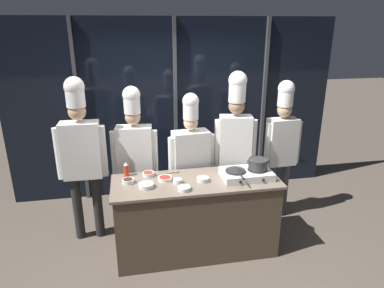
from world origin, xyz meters
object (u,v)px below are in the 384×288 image
portable_stove (246,174)px  stock_pot (258,164)px  prep_bowl_onion (177,181)px  chef_head (81,149)px  prep_bowl_chili_flakes (148,174)px  chef_line (191,155)px  serving_spoon_slotted (174,172)px  prep_bowl_chicken (146,185)px  prep_bowl_bell_pepper (165,178)px  squeeze_bottle_chili (126,169)px  chef_pastry (235,138)px  prep_bowl_soy_glaze (128,181)px  prep_bowl_bean_sprouts (184,188)px  prep_bowl_shrimp (203,179)px  chef_apprentice (282,139)px  chef_sous (135,151)px  frying_pan (236,169)px

portable_stove → stock_pot: size_ratio=2.31×
prep_bowl_onion → chef_head: (-1.06, 0.57, 0.24)m
prep_bowl_chili_flakes → chef_line: chef_line is taller
portable_stove → serving_spoon_slotted: 0.85m
portable_stove → prep_bowl_chicken: 1.15m
stock_pot → prep_bowl_bell_pepper: stock_pot is taller
portable_stove → chef_head: chef_head is taller
squeeze_bottle_chili → chef_pastry: bearing=10.1°
prep_bowl_soy_glaze → prep_bowl_bean_sprouts: bearing=-25.9°
prep_bowl_shrimp → prep_bowl_bell_pepper: bearing=165.9°
squeeze_bottle_chili → prep_bowl_bell_pepper: size_ratio=1.07×
squeeze_bottle_chili → serving_spoon_slotted: size_ratio=0.80×
prep_bowl_shrimp → prep_bowl_soy_glaze: prep_bowl_soy_glaze is taller
prep_bowl_soy_glaze → chef_apprentice: (2.03, 0.51, 0.19)m
prep_bowl_shrimp → chef_head: (-1.35, 0.56, 0.25)m
chef_sous → chef_pastry: chef_pastry is taller
squeeze_bottle_chili → chef_head: (-0.51, 0.26, 0.19)m
frying_pan → chef_apprentice: bearing=36.5°
prep_bowl_onion → chef_sous: (-0.44, 0.65, 0.14)m
frying_pan → chef_head: 1.83m
prep_bowl_bell_pepper → chef_line: (0.38, 0.45, 0.08)m
prep_bowl_shrimp → serving_spoon_slotted: bearing=135.2°
frying_pan → serving_spoon_slotted: frying_pan is taller
prep_bowl_bell_pepper → chef_apprentice: 1.71m
prep_bowl_chicken → prep_bowl_chili_flakes: bearing=81.5°
prep_bowl_bell_pepper → chef_head: (-0.94, 0.46, 0.25)m
chef_line → chef_head: bearing=-6.6°
serving_spoon_slotted → chef_line: size_ratio=0.12×
chef_line → chef_pastry: size_ratio=0.88×
chef_pastry → chef_head: bearing=10.7°
prep_bowl_bell_pepper → prep_bowl_chili_flakes: bearing=139.8°
prep_bowl_onion → chef_head: size_ratio=0.05×
stock_pot → prep_bowl_chili_flakes: bearing=168.6°
prep_bowl_shrimp → prep_bowl_bell_pepper: 0.43m
prep_bowl_bell_pepper → chef_head: chef_head is taller
prep_bowl_bean_sprouts → chef_sous: chef_sous is taller
prep_bowl_shrimp → serving_spoon_slotted: 0.41m
prep_bowl_bell_pepper → prep_bowl_chicken: bearing=-146.6°
frying_pan → chef_head: chef_head is taller
stock_pot → prep_bowl_bean_sprouts: size_ratio=1.78×
prep_bowl_soy_glaze → prep_bowl_chili_flakes: size_ratio=0.95×
chef_line → squeeze_bottle_chili: bearing=11.0°
frying_pan → stock_pot: bearing=1.2°
prep_bowl_chili_flakes → chef_head: (-0.76, 0.31, 0.25)m
prep_bowl_bell_pepper → prep_bowl_bean_sprouts: 0.33m
serving_spoon_slotted → chef_apprentice: 1.55m
chef_sous → stock_pot: bearing=161.4°
chef_sous → prep_bowl_shrimp: bearing=144.9°
chef_line → prep_bowl_chili_flakes: bearing=22.2°
prep_bowl_bell_pepper → chef_pastry: (0.95, 0.45, 0.28)m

